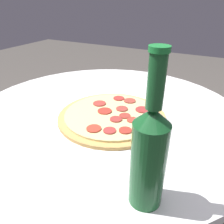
% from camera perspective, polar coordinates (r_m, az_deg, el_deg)
% --- Properties ---
extents(table, '(0.90, 0.90, 0.70)m').
position_cam_1_polar(table, '(0.82, -1.43, -10.44)').
color(table, white).
rests_on(table, ground_plane).
extents(pizza, '(0.33, 0.33, 0.02)m').
position_cam_1_polar(pizza, '(0.68, 0.06, -0.91)').
color(pizza, tan).
rests_on(pizza, table).
extents(beer_bottle, '(0.06, 0.06, 0.28)m').
position_cam_1_polar(beer_bottle, '(0.37, 9.63, -10.72)').
color(beer_bottle, '#195628').
rests_on(beer_bottle, table).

